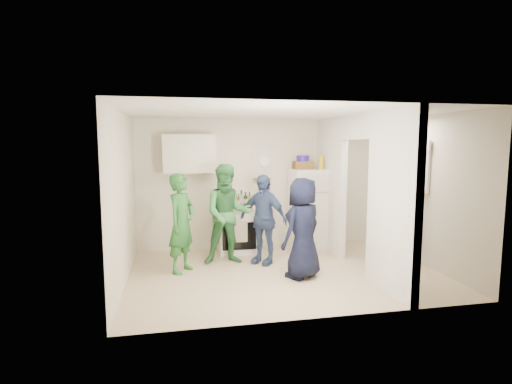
# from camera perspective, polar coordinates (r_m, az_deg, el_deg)

# --- Properties ---
(floor) EXTENTS (4.80, 4.80, 0.00)m
(floor) POSITION_cam_1_polar(r_m,az_deg,el_deg) (6.48, 4.01, -11.39)
(floor) COLOR beige
(floor) RESTS_ON ground
(wall_back) EXTENTS (4.80, 0.00, 4.80)m
(wall_back) POSITION_cam_1_polar(r_m,az_deg,el_deg) (7.84, 0.78, 1.18)
(wall_back) COLOR silver
(wall_back) RESTS_ON floor
(wall_front) EXTENTS (4.80, 0.00, 4.80)m
(wall_front) POSITION_cam_1_polar(r_m,az_deg,el_deg) (4.60, 9.77, -2.95)
(wall_front) COLOR silver
(wall_front) RESTS_ON floor
(wall_left) EXTENTS (0.00, 3.40, 3.40)m
(wall_left) POSITION_cam_1_polar(r_m,az_deg,el_deg) (6.03, -18.47, -0.90)
(wall_left) COLOR silver
(wall_left) RESTS_ON floor
(wall_right) EXTENTS (0.00, 3.40, 3.40)m
(wall_right) POSITION_cam_1_polar(r_m,az_deg,el_deg) (7.22, 22.78, 0.15)
(wall_right) COLOR silver
(wall_right) RESTS_ON floor
(ceiling) EXTENTS (4.80, 4.80, 0.00)m
(ceiling) POSITION_cam_1_polar(r_m,az_deg,el_deg) (6.17, 4.20, 11.24)
(ceiling) COLOR white
(ceiling) RESTS_ON wall_back
(partition_pier_back) EXTENTS (0.12, 1.20, 2.50)m
(partition_pier_back) POSITION_cam_1_polar(r_m,az_deg,el_deg) (7.62, 10.60, 0.90)
(partition_pier_back) COLOR silver
(partition_pier_back) RESTS_ON floor
(partition_pier_front) EXTENTS (0.12, 1.20, 2.50)m
(partition_pier_front) POSITION_cam_1_polar(r_m,az_deg,el_deg) (5.66, 18.95, -1.40)
(partition_pier_front) COLOR silver
(partition_pier_front) RESTS_ON floor
(partition_header) EXTENTS (0.12, 1.00, 0.40)m
(partition_header) POSITION_cam_1_polar(r_m,az_deg,el_deg) (6.58, 14.43, 9.03)
(partition_header) COLOR silver
(partition_header) RESTS_ON partition_pier_back
(stove) EXTENTS (0.71, 0.59, 0.85)m
(stove) POSITION_cam_1_polar(r_m,az_deg,el_deg) (7.55, -2.75, -5.40)
(stove) COLOR white
(stove) RESTS_ON floor
(upper_cabinet) EXTENTS (0.95, 0.34, 0.70)m
(upper_cabinet) POSITION_cam_1_polar(r_m,az_deg,el_deg) (7.45, -9.54, 5.41)
(upper_cabinet) COLOR silver
(upper_cabinet) RESTS_ON wall_back
(fridge) EXTENTS (0.64, 0.62, 1.55)m
(fridge) POSITION_cam_1_polar(r_m,az_deg,el_deg) (7.78, 7.39, -2.45)
(fridge) COLOR white
(fridge) RESTS_ON floor
(wicker_basket) EXTENTS (0.35, 0.25, 0.15)m
(wicker_basket) POSITION_cam_1_polar(r_m,az_deg,el_deg) (7.71, 6.67, 3.83)
(wicker_basket) COLOR brown
(wicker_basket) RESTS_ON fridge
(blue_bowl) EXTENTS (0.24, 0.24, 0.11)m
(blue_bowl) POSITION_cam_1_polar(r_m,az_deg,el_deg) (7.70, 6.68, 4.79)
(blue_bowl) COLOR #261595
(blue_bowl) RESTS_ON wicker_basket
(yellow_cup_stack_top) EXTENTS (0.09, 0.09, 0.25)m
(yellow_cup_stack_top) POSITION_cam_1_polar(r_m,az_deg,el_deg) (7.67, 9.30, 4.14)
(yellow_cup_stack_top) COLOR gold
(yellow_cup_stack_top) RESTS_ON fridge
(wall_clock) EXTENTS (0.22, 0.02, 0.22)m
(wall_clock) POSITION_cam_1_polar(r_m,az_deg,el_deg) (7.80, 1.18, 4.46)
(wall_clock) COLOR white
(wall_clock) RESTS_ON wall_back
(spice_shelf) EXTENTS (0.35, 0.08, 0.03)m
(spice_shelf) POSITION_cam_1_polar(r_m,az_deg,el_deg) (7.79, 0.86, 1.87)
(spice_shelf) COLOR olive
(spice_shelf) RESTS_ON wall_back
(nook_window) EXTENTS (0.03, 0.70, 0.80)m
(nook_window) POSITION_cam_1_polar(r_m,az_deg,el_deg) (7.34, 21.92, 3.43)
(nook_window) COLOR black
(nook_window) RESTS_ON wall_right
(nook_window_frame) EXTENTS (0.04, 0.76, 0.86)m
(nook_window_frame) POSITION_cam_1_polar(r_m,az_deg,el_deg) (7.34, 21.82, 3.43)
(nook_window_frame) COLOR white
(nook_window_frame) RESTS_ON wall_right
(nook_valance) EXTENTS (0.04, 0.82, 0.18)m
(nook_valance) POSITION_cam_1_polar(r_m,az_deg,el_deg) (7.31, 21.78, 6.17)
(nook_valance) COLOR white
(nook_valance) RESTS_ON wall_right
(yellow_cup_stack_stove) EXTENTS (0.09, 0.09, 0.25)m
(yellow_cup_stack_stove) POSITION_cam_1_polar(r_m,az_deg,el_deg) (7.22, -3.45, -1.54)
(yellow_cup_stack_stove) COLOR #FFF115
(yellow_cup_stack_stove) RESTS_ON stove
(red_cup) EXTENTS (0.09, 0.09, 0.12)m
(red_cup) POSITION_cam_1_polar(r_m,az_deg,el_deg) (7.31, -0.83, -1.95)
(red_cup) COLOR red
(red_cup) RESTS_ON stove
(person_green_left) EXTENTS (0.64, 0.69, 1.57)m
(person_green_left) POSITION_cam_1_polar(r_m,az_deg,el_deg) (6.42, -10.58, -4.39)
(person_green_left) COLOR #2A6A2C
(person_green_left) RESTS_ON floor
(person_green_center) EXTENTS (0.84, 0.66, 1.69)m
(person_green_center) POSITION_cam_1_polar(r_m,az_deg,el_deg) (6.78, -4.05, -3.18)
(person_green_center) COLOR #39834B
(person_green_center) RESTS_ON floor
(person_denim) EXTENTS (0.90, 0.89, 1.52)m
(person_denim) POSITION_cam_1_polar(r_m,az_deg,el_deg) (6.77, 1.00, -3.90)
(person_denim) COLOR #344673
(person_denim) RESTS_ON floor
(person_navy) EXTENTS (0.89, 0.83, 1.53)m
(person_navy) POSITION_cam_1_polar(r_m,az_deg,el_deg) (6.09, 6.70, -5.15)
(person_navy) COLOR black
(person_navy) RESTS_ON floor
(person_nook) EXTENTS (0.91, 1.18, 1.60)m
(person_nook) POSITION_cam_1_polar(r_m,az_deg,el_deg) (7.24, 18.07, -3.22)
(person_nook) COLOR black
(person_nook) RESTS_ON floor
(bottle_a) EXTENTS (0.07, 0.07, 0.31)m
(bottle_a) POSITION_cam_1_polar(r_m,az_deg,el_deg) (7.54, -5.14, -0.99)
(bottle_a) COLOR brown
(bottle_a) RESTS_ON stove
(bottle_b) EXTENTS (0.06, 0.06, 0.28)m
(bottle_b) POSITION_cam_1_polar(r_m,az_deg,el_deg) (7.36, -4.10, -1.25)
(bottle_b) COLOR #184A27
(bottle_b) RESTS_ON stove
(bottle_c) EXTENTS (0.07, 0.07, 0.25)m
(bottle_c) POSITION_cam_1_polar(r_m,az_deg,el_deg) (7.57, -3.64, -1.15)
(bottle_c) COLOR white
(bottle_c) RESTS_ON stove
(bottle_d) EXTENTS (0.06, 0.06, 0.26)m
(bottle_d) POSITION_cam_1_polar(r_m,az_deg,el_deg) (7.41, -2.56, -1.28)
(bottle_d) COLOR #503C0E
(bottle_d) RESTS_ON stove
(bottle_e) EXTENTS (0.08, 0.08, 0.31)m
(bottle_e) POSITION_cam_1_polar(r_m,az_deg,el_deg) (7.64, -2.12, -0.85)
(bottle_e) COLOR #9396A3
(bottle_e) RESTS_ON stove
(bottle_f) EXTENTS (0.07, 0.07, 0.28)m
(bottle_f) POSITION_cam_1_polar(r_m,az_deg,el_deg) (7.50, -1.49, -1.08)
(bottle_f) COLOR #163C18
(bottle_f) RESTS_ON stove
(bottle_g) EXTENTS (0.06, 0.06, 0.27)m
(bottle_g) POSITION_cam_1_polar(r_m,az_deg,el_deg) (7.65, -0.93, -0.97)
(bottle_g) COLOR #A0A435
(bottle_g) RESTS_ON stove
(bottle_h) EXTENTS (0.08, 0.08, 0.29)m
(bottle_h) POSITION_cam_1_polar(r_m,az_deg,el_deg) (7.30, -5.06, -1.31)
(bottle_h) COLOR #A1A9AD
(bottle_h) RESTS_ON stove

